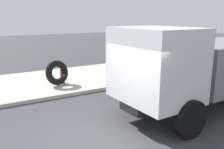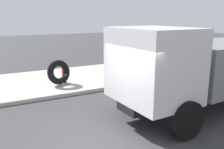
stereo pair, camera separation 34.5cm
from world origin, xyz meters
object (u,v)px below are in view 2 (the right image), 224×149
at_px(loose_tire, 59,72).
at_px(dump_truck_gray, 204,66).
at_px(fire_hydrant, 64,73).
at_px(stop_sign, 132,51).

xyz_separation_m(loose_tire, dump_truck_gray, (3.71, -5.18, 0.86)).
bearing_deg(loose_tire, dump_truck_gray, -54.42).
height_order(loose_tire, dump_truck_gray, dump_truck_gray).
xyz_separation_m(fire_hydrant, loose_tire, (-0.32, -0.18, 0.13)).
distance_m(fire_hydrant, loose_tire, 0.38).
height_order(fire_hydrant, stop_sign, stop_sign).
height_order(loose_tire, stop_sign, stop_sign).
xyz_separation_m(loose_tire, stop_sign, (3.48, -0.96, 0.90)).
bearing_deg(dump_truck_gray, stop_sign, 93.15).
xyz_separation_m(fire_hydrant, stop_sign, (3.16, -1.13, 1.03)).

